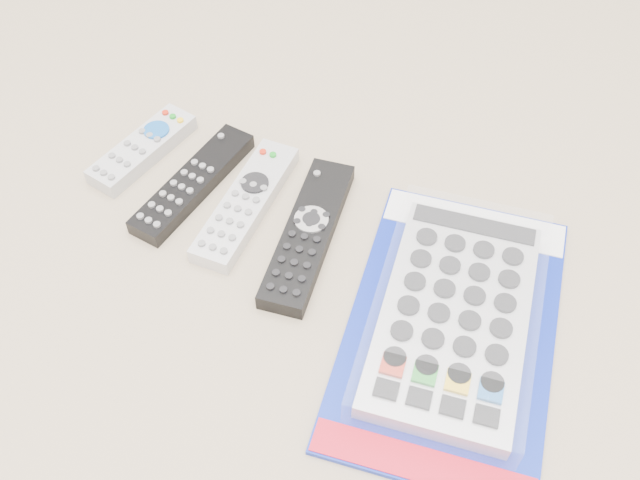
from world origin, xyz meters
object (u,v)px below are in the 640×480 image
at_px(remote_silver_dvd, 246,203).
at_px(remote_large_black, 308,234).
at_px(remote_small_grey, 142,149).
at_px(remote_slim_black, 193,183).
at_px(jumbo_remote_packaged, 454,315).

bearing_deg(remote_silver_dvd, remote_large_black, -9.95).
bearing_deg(remote_small_grey, remote_slim_black, -5.00).
bearing_deg(remote_slim_black, remote_small_grey, 171.44).
distance_m(remote_small_grey, remote_silver_dvd, 0.17).
bearing_deg(jumbo_remote_packaged, remote_slim_black, 162.95).
distance_m(remote_slim_black, jumbo_remote_packaged, 0.37).
height_order(remote_slim_black, jumbo_remote_packaged, jumbo_remote_packaged).
distance_m(remote_small_grey, remote_slim_black, 0.10).
bearing_deg(remote_slim_black, remote_silver_dvd, 4.96).
distance_m(remote_slim_black, remote_silver_dvd, 0.08).
relative_size(remote_silver_dvd, remote_large_black, 0.90).
relative_size(remote_slim_black, jumbo_remote_packaged, 0.53).
height_order(remote_slim_black, remote_silver_dvd, same).
xyz_separation_m(remote_large_black, jumbo_remote_packaged, (0.20, -0.04, 0.01)).
height_order(remote_large_black, jumbo_remote_packaged, jumbo_remote_packaged).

